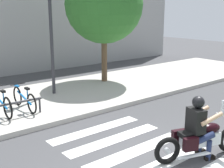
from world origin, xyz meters
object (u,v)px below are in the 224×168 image
bicycle_2 (1,103)px  motorcycle (201,138)px  tree_near_rack (104,5)px  bicycle_3 (24,99)px  rider (199,123)px  street_lamp (51,22)px

bicycle_2 → motorcycle: bearing=-63.3°
motorcycle → tree_near_rack: bearing=69.9°
bicycle_3 → bicycle_2: bearing=-179.9°
rider → bicycle_2: rider is taller
rider → tree_near_rack: (2.49, 6.56, 2.58)m
rider → bicycle_2: bearing=116.2°
rider → bicycle_2: 5.67m
bicycle_3 → motorcycle: bearing=-70.1°
rider → bicycle_3: bearing=109.3°
rider → street_lamp: (-0.19, 6.16, 1.96)m
street_lamp → motorcycle: bearing=-87.6°
bicycle_3 → tree_near_rack: (4.27, 1.48, 2.90)m
motorcycle → bicycle_3: 5.44m
motorcycle → tree_near_rack: tree_near_rack is taller
bicycle_3 → street_lamp: bearing=34.1°
bicycle_3 → street_lamp: (1.59, 1.08, 2.28)m
bicycle_2 → bicycle_3: size_ratio=1.03×
motorcycle → tree_near_rack: size_ratio=0.43×
motorcycle → bicycle_3: bearing=109.9°
bicycle_3 → rider: bearing=-70.7°
motorcycle → rider: size_ratio=1.51×
tree_near_rack → motorcycle: bearing=-110.1°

